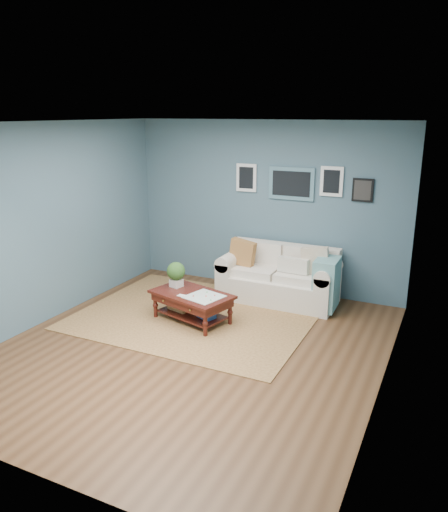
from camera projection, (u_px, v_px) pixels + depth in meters
The scene contains 4 objects.
room_shell at pixel (193, 241), 5.83m from camera, with size 5.00×5.02×2.70m.
area_rug at pixel (196, 315), 7.14m from camera, with size 3.23×2.58×0.01m, color brown.
loveseat at pixel (284, 277), 7.61m from camera, with size 1.82×0.83×0.93m.
coffee_table at pixel (189, 297), 6.91m from camera, with size 1.24×0.91×0.78m.
Camera 1 is at (2.77, -4.89, 2.82)m, focal length 35.00 mm.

